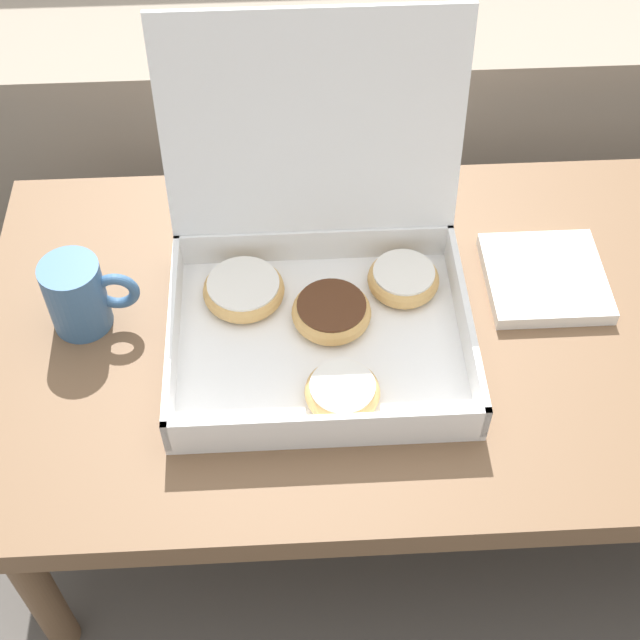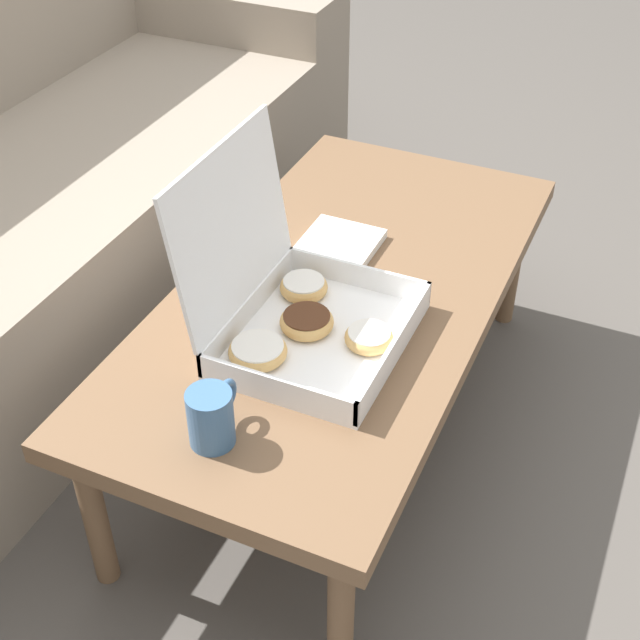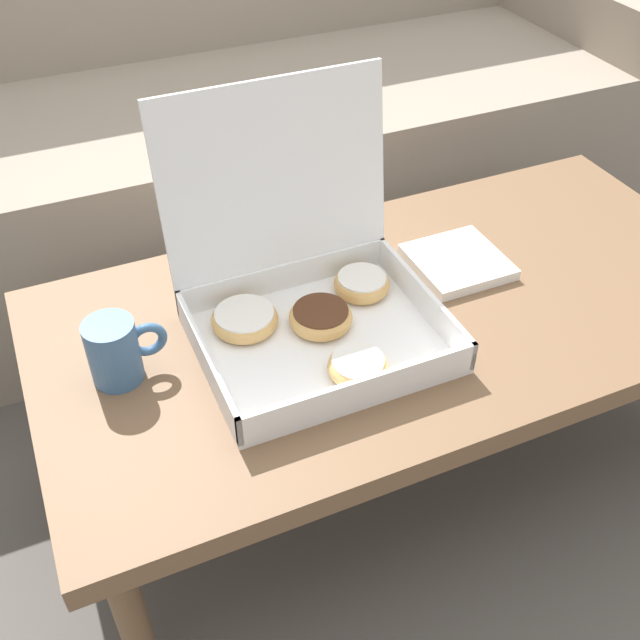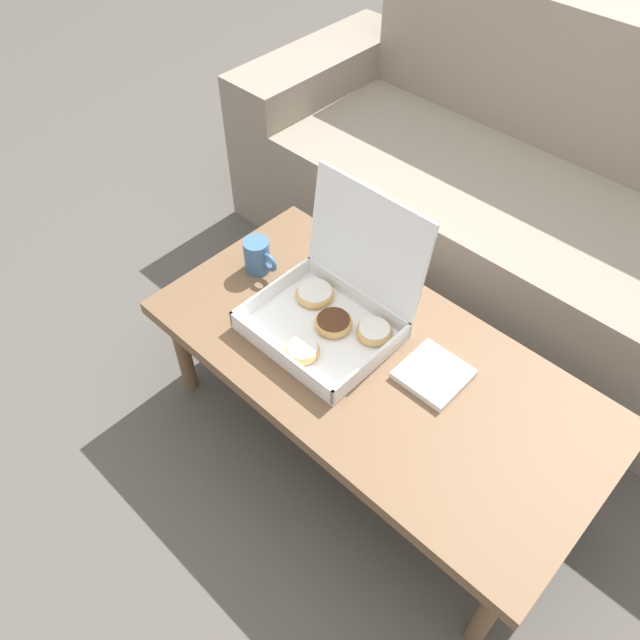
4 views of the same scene
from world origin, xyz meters
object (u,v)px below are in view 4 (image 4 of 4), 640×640
coffee_table (375,368)px  coffee_mug (258,256)px  pastry_box (335,306)px  couch (547,221)px

coffee_table → coffee_mug: coffee_mug is taller
pastry_box → coffee_mug: pastry_box is taller
couch → pastry_box: bearing=-100.6°
coffee_table → pastry_box: (-0.16, 0.02, 0.10)m
couch → pastry_box: size_ratio=6.06×
coffee_table → pastry_box: pastry_box is taller
couch → coffee_mug: size_ratio=19.06×
pastry_box → coffee_mug: 0.30m
couch → pastry_box: couch is taller
coffee_mug → pastry_box: bearing=-0.3°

